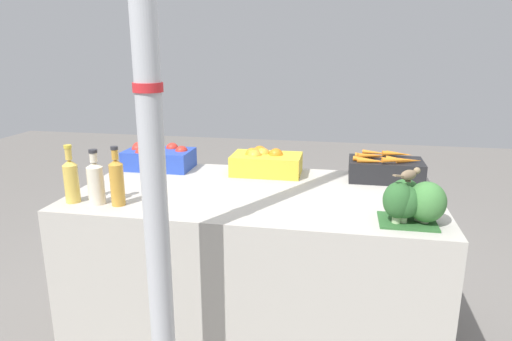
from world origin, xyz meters
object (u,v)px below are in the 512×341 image
Objects in this scene: orange_crate at (265,161)px; apple_crate at (157,157)px; broccoli_pile at (413,201)px; juice_bottle_amber at (117,181)px; carrot_crate at (385,169)px; juice_bottle_golden at (71,179)px; juice_bottle_cloudy at (96,181)px; support_pole at (150,124)px; sparrow_bird at (409,174)px.

apple_crate is at bearing -179.61° from orange_crate.
juice_bottle_amber is (-1.22, -0.02, 0.02)m from broccoli_pile.
carrot_crate is at bearing 27.68° from juice_bottle_amber.
apple_crate is 1.00× the size of carrot_crate.
orange_crate is 1.49× the size of broccoli_pile.
juice_bottle_golden is (-1.44, -0.02, 0.02)m from broccoli_pile.
carrot_crate is 1.52× the size of juice_bottle_cloudy.
support_pole is at bearing -102.26° from orange_crate.
juice_bottle_cloudy is 2.14× the size of sparrow_bird.
broccoli_pile reaches higher than orange_crate.
juice_bottle_amber reaches higher than juice_bottle_golden.
broccoli_pile is at bearing -41.32° from orange_crate.
support_pole is 0.73m from juice_bottle_golden.
broccoli_pile is at bearing 1.01° from juice_bottle_amber.
juice_bottle_golden is 0.12m from juice_bottle_cloudy.
apple_crate is at bearing 87.60° from juice_bottle_cloudy.
broccoli_pile is 1.22m from juice_bottle_amber.
apple_crate is 1.43× the size of juice_bottle_golden.
sparrow_bird is at bearing -153.84° from broccoli_pile.
orange_crate is (0.21, 0.98, -0.36)m from support_pole.
juice_bottle_cloudy is 0.93× the size of juice_bottle_amber.
sparrow_bird reaches higher than apple_crate.
juice_bottle_cloudy reaches higher than apple_crate.
apple_crate is 1.43m from broccoli_pile.
support_pole is 9.18× the size of juice_bottle_amber.
support_pole reaches higher than juice_bottle_golden.
support_pole is 0.58m from juice_bottle_amber.
apple_crate is 3.24× the size of sparrow_bird.
carrot_crate is 1.32m from juice_bottle_amber.
support_pole is at bearing -156.99° from broccoli_pile.
carrot_crate is 1.52m from juice_bottle_golden.
support_pole is at bearing -39.97° from juice_bottle_cloudy.
juice_bottle_amber is at bearing -0.00° from juice_bottle_cloudy.
sparrow_bird is (0.66, -0.61, 0.13)m from orange_crate.
support_pole is 1.06m from orange_crate.
orange_crate is at bearing 48.96° from juice_bottle_amber.
juice_bottle_amber is (0.10, -0.00, 0.01)m from juice_bottle_cloudy.
juice_bottle_amber reaches higher than juice_bottle_cloudy.
sparrow_bird is (1.20, 0.01, 0.09)m from juice_bottle_amber.
carrot_crate is 3.24× the size of sparrow_bird.
orange_crate is 1.43× the size of juice_bottle_golden.
juice_bottle_golden is at bearing -180.00° from juice_bottle_amber.
juice_bottle_cloudy is 1.30m from sparrow_bird.
orange_crate is 0.89m from juice_bottle_cloudy.
sparrow_bird is at bearing -42.78° from orange_crate.
juice_bottle_cloudy is (-1.32, -0.02, 0.01)m from broccoli_pile.
juice_bottle_cloudy is at bearing -92.40° from apple_crate.
support_pole reaches higher than juice_bottle_amber.
juice_bottle_cloudy is at bearing 0.00° from juice_bottle_golden.
juice_bottle_golden reaches higher than apple_crate.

